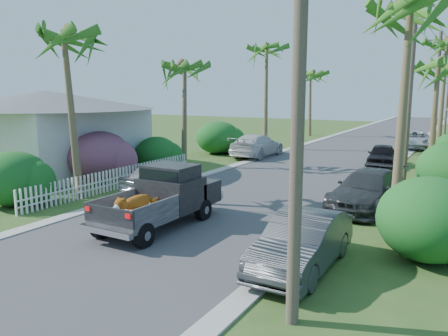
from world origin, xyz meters
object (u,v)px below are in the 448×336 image
Objects in this scene: palm_l_d at (311,73)px; palm_r_b at (439,63)px; palm_r_a at (410,1)px; utility_pole_d at (448,91)px; parked_car_rn at (302,242)px; parked_car_rd at (414,140)px; palm_l_b at (184,64)px; utility_pole_a at (299,89)px; utility_pole_c at (436,91)px; pickup_truck at (166,196)px; utility_pole_b at (410,91)px; palm_l_a at (67,32)px; parked_car_rf at (382,155)px; palm_r_c at (447,41)px; parked_car_lf at (257,146)px; parked_car_ln at (163,178)px; house_left at (47,134)px; parked_car_rm at (368,190)px; palm_l_c at (267,47)px.

palm_r_b is (13.10, -19.00, -0.49)m from palm_l_d.
palm_r_a is 37.11m from utility_pole_d.
parked_car_rn is 0.87× the size of parked_car_rd.
utility_pole_a reaches higher than palm_l_b.
utility_pole_a is 30.00m from utility_pole_c.
pickup_truck is 13.12m from utility_pole_b.
palm_l_a is 0.91× the size of utility_pole_b.
pickup_truck is 8.21m from utility_pole_a.
parked_car_rf is at bearing 94.20° from parked_car_rn.
utility_pole_b is (6.20, 10.99, 3.59)m from pickup_truck.
parked_car_rf is 19.20m from palm_l_a.
utility_pole_d is at bearing 89.15° from parked_car_rn.
palm_l_d reaches higher than parked_car_rd.
palm_r_c is at bearing 47.12° from palm_l_b.
parked_car_ln is at bearing 95.90° from parked_car_lf.
utility_pole_b is at bearing -75.58° from parked_car_rf.
pickup_truck is 26.96m from utility_pole_c.
parked_car_rf is 0.73× the size of parked_car_lf.
utility_pole_b is at bearing -92.64° from palm_r_c.
palm_r_a is 0.97× the size of utility_pole_a.
parked_car_lf is 0.60× the size of utility_pole_d.
pickup_truck is at bearing 147.11° from utility_pole_a.
parked_car_rm is at bearing 1.97° from house_left.
parked_car_rm is 1.02× the size of parked_car_rd.
palm_r_c reaches higher than palm_l_d.
parked_car_rd is at bearing -130.66° from parked_car_lf.
palm_r_b reaches higher than parked_car_rd.
utility_pole_a reaches higher than palm_l_a.
palm_l_d reaches higher than house_left.
palm_r_c reaches higher than parked_car_rn.
palm_r_a is (2.04, -22.54, 6.73)m from parked_car_rd.
utility_pole_c is (11.80, 25.00, -2.33)m from palm_l_a.
parked_car_lf is (-9.09, -10.50, 0.09)m from parked_car_rd.
utility_pole_d is (-0.70, 37.00, -2.82)m from palm_r_a.
palm_l_d is at bearing 114.57° from palm_r_a.
palm_r_c reaches higher than utility_pole_d.
parked_car_rm is 18.06m from house_left.
palm_r_c is at bearing 65.06° from parked_car_rf.
house_left is (-16.60, -11.27, 1.45)m from parked_car_rf.
parked_car_lf reaches higher than parked_car_ln.
parked_car_rd is at bearing 79.60° from pickup_truck.
palm_l_c reaches higher than parked_car_rn.
palm_r_a is 7.58m from utility_pole_b.
palm_l_b reaches higher than parked_car_rd.
palm_l_a is at bearing -30.47° from house_left.
palm_r_b is 17.08m from utility_pole_a.
pickup_truck is at bearing -98.61° from utility_pole_d.
palm_l_b is 0.96× the size of palm_l_d.
parked_car_ln is 24.45m from utility_pole_c.
parked_car_rd is at bearing 95.16° from palm_r_a.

